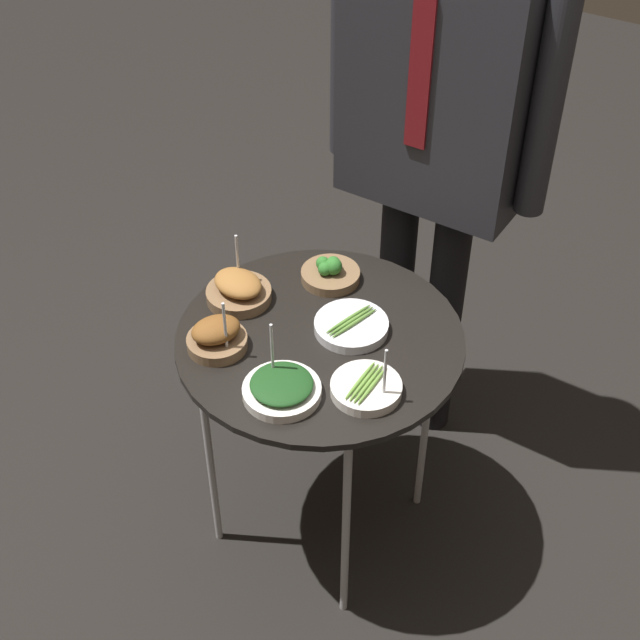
# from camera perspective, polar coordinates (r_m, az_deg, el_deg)

# --- Properties ---
(ground_plane) EXTENTS (8.00, 8.00, 0.00)m
(ground_plane) POSITION_cam_1_polar(r_m,az_deg,el_deg) (2.65, -0.00, -12.56)
(ground_plane) COLOR black
(serving_cart) EXTENTS (0.69, 0.69, 0.71)m
(serving_cart) POSITION_cam_1_polar(r_m,az_deg,el_deg) (2.15, -0.00, -2.01)
(serving_cart) COLOR black
(serving_cart) RESTS_ON ground_plane
(bowl_asparagus_far_rim) EXTENTS (0.18, 0.18, 0.03)m
(bowl_asparagus_far_rim) POSITION_cam_1_polar(r_m,az_deg,el_deg) (2.12, 2.02, -0.37)
(bowl_asparagus_far_rim) COLOR silver
(bowl_asparagus_far_rim) RESTS_ON serving_cart
(bowl_roast_center) EXTENTS (0.14, 0.15, 0.16)m
(bowl_roast_center) POSITION_cam_1_polar(r_m,az_deg,el_deg) (2.08, -6.63, -1.04)
(bowl_roast_center) COLOR brown
(bowl_roast_center) RESTS_ON serving_cart
(bowl_spinach_mid_left) EXTENTS (0.18, 0.18, 0.17)m
(bowl_spinach_mid_left) POSITION_cam_1_polar(r_m,az_deg,el_deg) (1.96, -2.47, -4.38)
(bowl_spinach_mid_left) COLOR silver
(bowl_spinach_mid_left) RESTS_ON serving_cart
(bowl_asparagus_front_left) EXTENTS (0.16, 0.16, 0.15)m
(bowl_asparagus_front_left) POSITION_cam_1_polar(r_m,az_deg,el_deg) (1.97, 2.98, -4.35)
(bowl_asparagus_front_left) COLOR silver
(bowl_asparagus_front_left) RESTS_ON serving_cart
(bowl_broccoli_back_left) EXTENTS (0.15, 0.15, 0.07)m
(bowl_broccoli_back_left) POSITION_cam_1_polar(r_m,az_deg,el_deg) (2.27, 0.66, 3.05)
(bowl_broccoli_back_left) COLOR brown
(bowl_broccoli_back_left) RESTS_ON serving_cart
(bowl_roast_near_rim) EXTENTS (0.16, 0.16, 0.16)m
(bowl_roast_near_rim) POSITION_cam_1_polar(r_m,az_deg,el_deg) (2.21, -5.24, 1.96)
(bowl_roast_near_rim) COLOR brown
(bowl_roast_near_rim) RESTS_ON serving_cart
(waiter_figure) EXTENTS (0.62, 0.23, 1.67)m
(waiter_figure) POSITION_cam_1_polar(r_m,az_deg,el_deg) (2.29, 7.51, 12.89)
(waiter_figure) COLOR black
(waiter_figure) RESTS_ON ground_plane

